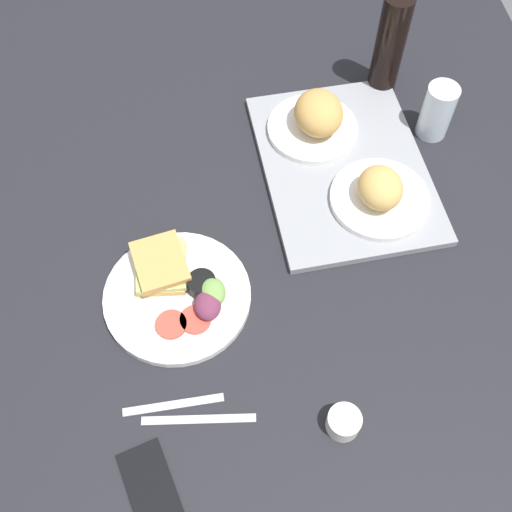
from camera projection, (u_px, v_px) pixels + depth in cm
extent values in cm
cube|color=black|center=(239.00, 264.00, 120.52)|extent=(190.00, 150.00, 3.00)
cube|color=gray|center=(344.00, 167.00, 129.83)|extent=(47.08, 35.90, 1.60)
cylinder|color=white|center=(312.00, 129.00, 133.31)|extent=(19.25, 19.25, 1.40)
ellipsoid|color=tan|center=(319.00, 113.00, 129.31)|extent=(11.74, 10.14, 8.00)
cylinder|color=white|center=(379.00, 199.00, 123.77)|extent=(19.78, 19.78, 1.40)
ellipsoid|color=tan|center=(380.00, 188.00, 120.05)|extent=(10.03, 8.67, 6.84)
cylinder|color=white|center=(177.00, 296.00, 114.27)|extent=(27.02, 27.02, 1.60)
cube|color=tan|center=(162.00, 268.00, 115.58)|extent=(11.73, 9.91, 1.40)
cube|color=#B2C66B|center=(161.00, 265.00, 114.55)|extent=(11.25, 9.31, 1.00)
cube|color=tan|center=(160.00, 262.00, 113.52)|extent=(12.62, 11.08, 1.40)
cylinder|color=#D14738|center=(171.00, 325.00, 110.05)|extent=(5.60, 5.60, 0.80)
cylinder|color=#D14738|center=(195.00, 320.00, 110.54)|extent=(5.60, 5.60, 0.80)
cylinder|color=black|center=(202.00, 284.00, 112.95)|extent=(5.20, 5.20, 3.00)
cylinder|color=#EFEACC|center=(201.00, 281.00, 112.01)|extent=(4.26, 4.26, 0.60)
ellipsoid|color=#729E4C|center=(212.00, 292.00, 111.78)|extent=(6.00, 4.80, 3.60)
ellipsoid|color=#6B2D47|center=(208.00, 305.00, 110.47)|extent=(6.00, 4.80, 3.60)
cylinder|color=silver|center=(437.00, 111.00, 130.62)|extent=(6.61, 6.61, 12.45)
cylinder|color=black|center=(390.00, 45.00, 133.07)|extent=(6.40, 6.40, 23.37)
cylinder|color=silver|center=(344.00, 422.00, 101.11)|extent=(5.60, 5.60, 4.00)
cube|color=#B7B7BC|center=(173.00, 405.00, 104.40)|extent=(1.90, 17.03, 0.50)
cube|color=#B7B7BC|center=(199.00, 419.00, 103.14)|extent=(3.28, 19.05, 0.50)
cube|color=black|center=(151.00, 489.00, 97.33)|extent=(15.86, 11.04, 0.80)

